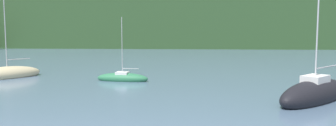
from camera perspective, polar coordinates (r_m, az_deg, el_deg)
The scene contains 4 objects.
wooded_hillside at distance 115.34m, azimuth 8.84°, elevation 7.70°, with size 352.00×60.74×48.31m.
sailboat_far_0 at distance 30.23m, azimuth -7.80°, elevation -2.57°, with size 4.86×1.96×5.97m.
sailboat_mid_4 at distance 23.53m, azimuth 23.78°, elevation -4.77°, with size 7.07×7.19×10.83m.
sailboat_far_8 at distance 35.33m, azimuth -25.78°, elevation -1.74°, with size 5.68×6.34×9.29m.
Camera 1 is at (1.25, 19.25, 4.52)m, focal length 35.65 mm.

